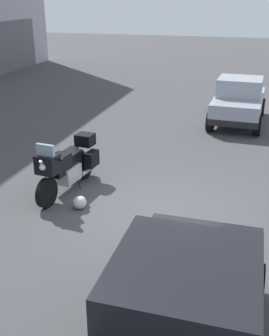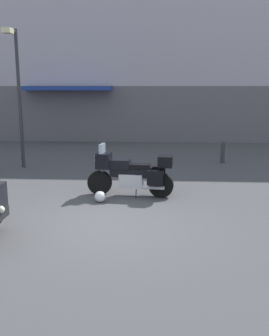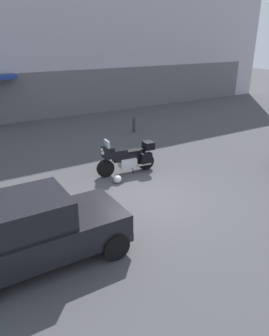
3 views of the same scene
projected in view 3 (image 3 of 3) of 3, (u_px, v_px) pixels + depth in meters
The scene contains 6 objects.
ground_plane at pixel (150, 200), 9.91m from camera, with size 80.00×80.00×0.00m, color #424244.
building_facade_rear at pixel (20, 9), 18.07m from camera, with size 37.92×3.40×12.46m.
motorcycle at pixel (127, 157), 11.66m from camera, with size 2.26×0.85×1.36m.
helmet at pixel (118, 179), 11.01m from camera, with size 0.28×0.28×0.28m, color silver.
car_hatchback_near at pixel (37, 231), 6.89m from camera, with size 3.88×1.78×1.64m.
bollard_curbside at pixel (134, 124), 16.84m from camera, with size 0.16×0.16×0.83m.
Camera 3 is at (-5.00, -7.25, 4.68)m, focal length 34.12 mm.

